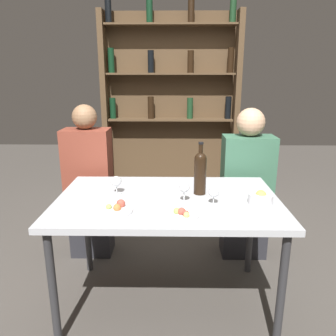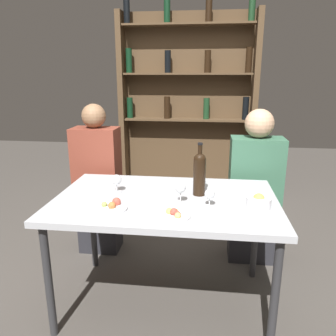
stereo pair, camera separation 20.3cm
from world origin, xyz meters
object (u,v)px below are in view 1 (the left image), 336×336
(wine_bottle, at_px, (200,171))
(food_plate_1, at_px, (181,214))
(wine_glass_1, at_px, (116,182))
(snack_bowl, at_px, (261,198))
(seated_person_right, at_px, (246,189))
(seated_person_left, at_px, (89,187))
(wine_glass_2, at_px, (214,193))
(wine_glass_0, at_px, (184,189))
(food_plate_0, at_px, (114,209))

(wine_bottle, xyz_separation_m, food_plate_1, (-0.12, -0.35, -0.13))
(wine_glass_1, relative_size, snack_bowl, 0.83)
(snack_bowl, height_order, seated_person_right, seated_person_right)
(wine_bottle, xyz_separation_m, seated_person_right, (0.41, 0.54, -0.30))
(food_plate_1, bearing_deg, seated_person_left, 128.58)
(food_plate_1, xyz_separation_m, seated_person_right, (0.54, 0.89, -0.17))
(food_plate_1, height_order, seated_person_right, seated_person_right)
(wine_glass_2, distance_m, seated_person_right, 0.84)
(wine_glass_0, distance_m, snack_bowl, 0.44)
(wine_glass_0, relative_size, seated_person_left, 0.10)
(wine_glass_1, height_order, seated_person_right, seated_person_right)
(wine_glass_0, xyz_separation_m, snack_bowl, (0.43, -0.01, -0.05))
(wine_glass_0, height_order, food_plate_0, wine_glass_0)
(seated_person_left, distance_m, seated_person_right, 1.24)
(food_plate_0, xyz_separation_m, snack_bowl, (0.82, 0.12, 0.02))
(food_plate_1, bearing_deg, wine_glass_2, 40.51)
(food_plate_0, bearing_deg, seated_person_left, 112.88)
(snack_bowl, bearing_deg, food_plate_1, -158.34)
(wine_glass_2, bearing_deg, wine_glass_1, 163.24)
(wine_glass_0, distance_m, food_plate_0, 0.41)
(wine_bottle, height_order, food_plate_0, wine_bottle)
(wine_glass_0, distance_m, seated_person_right, 0.89)
(wine_glass_1, bearing_deg, food_plate_1, -40.59)
(wine_glass_1, bearing_deg, wine_glass_0, -18.51)
(wine_glass_1, bearing_deg, seated_person_right, 30.85)
(food_plate_1, bearing_deg, wine_glass_0, 83.35)
(wine_glass_0, relative_size, wine_glass_2, 1.15)
(food_plate_0, bearing_deg, wine_bottle, 30.15)
(wine_bottle, relative_size, seated_person_left, 0.26)
(wine_glass_1, relative_size, food_plate_0, 0.50)
(wine_glass_0, relative_size, food_plate_0, 0.54)
(wine_glass_1, height_order, food_plate_1, wine_glass_1)
(wine_glass_2, distance_m, snack_bowl, 0.27)
(wine_glass_2, relative_size, food_plate_0, 0.47)
(snack_bowl, bearing_deg, wine_glass_1, 169.82)
(seated_person_left, bearing_deg, wine_bottle, -33.03)
(wine_bottle, xyz_separation_m, wine_glass_0, (-0.10, -0.15, -0.06))
(food_plate_1, relative_size, seated_person_left, 0.16)
(snack_bowl, height_order, seated_person_left, seated_person_left)
(wine_glass_1, xyz_separation_m, wine_glass_2, (0.58, -0.17, -0.01))
(wine_glass_0, xyz_separation_m, wine_glass_1, (-0.41, 0.14, -0.01))
(food_plate_0, relative_size, food_plate_1, 1.18)
(wine_glass_0, xyz_separation_m, seated_person_right, (0.51, 0.69, -0.24))
(wine_bottle, xyz_separation_m, food_plate_0, (-0.48, -0.28, -0.13))
(wine_glass_0, bearing_deg, food_plate_1, -96.65)
(food_plate_0, bearing_deg, snack_bowl, 8.12)
(wine_bottle, distance_m, wine_glass_2, 0.21)
(wine_glass_1, relative_size, seated_person_right, 0.09)
(food_plate_0, relative_size, seated_person_right, 0.19)
(wine_glass_0, xyz_separation_m, food_plate_0, (-0.38, -0.13, -0.07))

